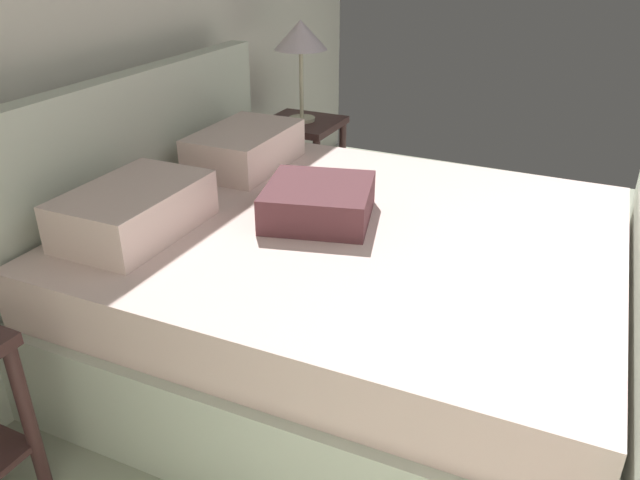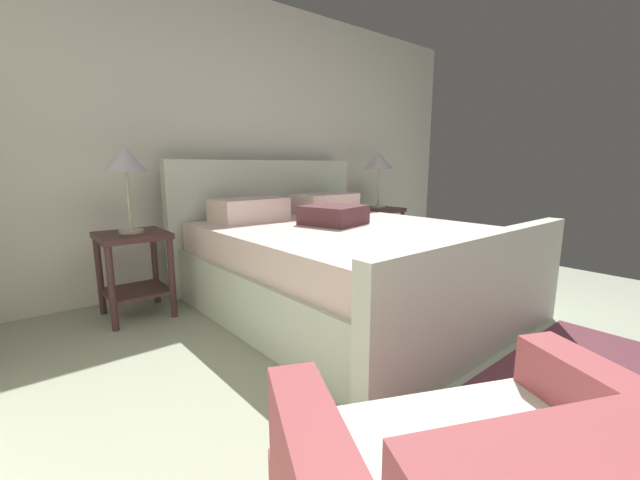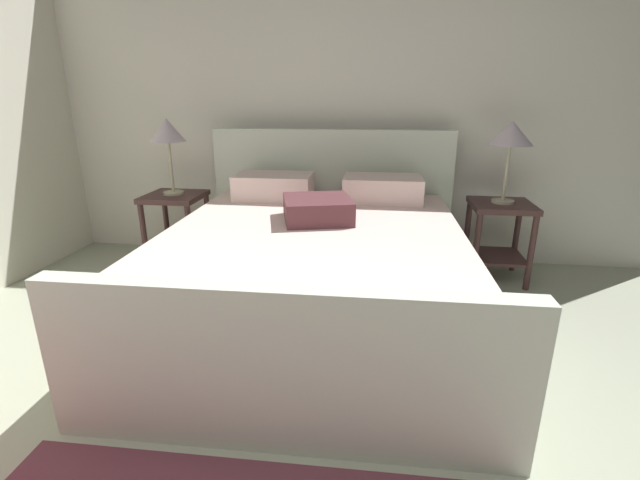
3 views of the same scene
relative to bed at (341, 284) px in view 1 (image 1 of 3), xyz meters
The scene contains 4 objects.
wall_back 1.56m from the bed, 84.13° to the left, with size 5.08×0.12×2.53m, color silver.
bed is the anchor object (origin of this frame).
nightstand_right 1.51m from the bed, 32.90° to the left, with size 0.44×0.44×0.60m.
table_lamp_right 1.68m from the bed, 32.90° to the left, with size 0.30×0.30×0.58m.
Camera 1 is at (-2.13, 0.93, 1.64)m, focal length 34.72 mm.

